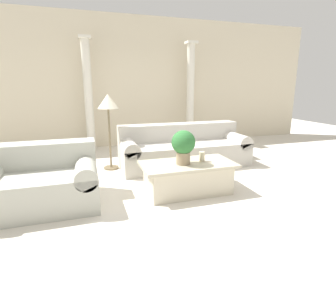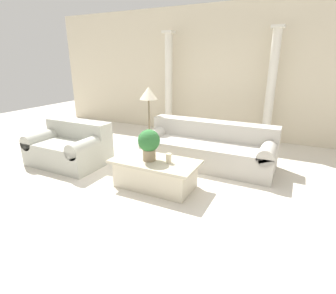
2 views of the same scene
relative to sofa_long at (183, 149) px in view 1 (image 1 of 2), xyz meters
The scene contains 10 objects.
ground_plane 1.11m from the sofa_long, 118.00° to the right, with size 16.00×16.00×0.00m, color silver.
wall_back 2.52m from the sofa_long, 103.24° to the left, with size 10.00×0.06×3.20m.
sofa_long is the anchor object (origin of this frame).
loveseat 2.65m from the sofa_long, 154.66° to the right, with size 1.41×0.97×0.79m.
coffee_table 1.38m from the sofa_long, 108.09° to the right, with size 1.35×0.69×0.44m.
potted_plant 1.49m from the sofa_long, 110.91° to the right, with size 0.34×0.34×0.49m.
pillar_candle 1.33m from the sofa_long, 98.77° to the right, with size 0.08×0.08×0.14m.
floor_lamp 1.63m from the sofa_long, behind, with size 0.37×0.37×1.39m.
column_left 2.61m from the sofa_long, 134.62° to the left, with size 0.27×0.27×2.60m.
column_right 2.15m from the sofa_long, 64.03° to the left, with size 0.27×0.27×2.60m.
Camera 1 is at (-1.30, -3.75, 1.54)m, focal length 28.00 mm.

